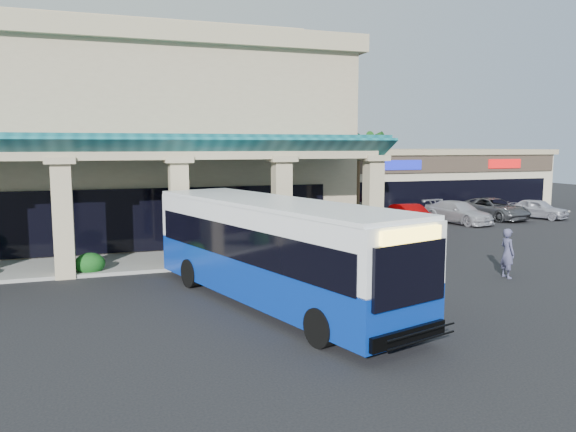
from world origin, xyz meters
name	(u,v)px	position (x,y,z in m)	size (l,w,h in m)	color
ground	(288,294)	(0.00, 0.00, 0.00)	(110.00, 110.00, 0.00)	black
main_building	(61,137)	(-8.00, 16.00, 5.67)	(30.80, 14.80, 11.35)	tan
arcade	(52,203)	(-8.00, 6.80, 2.85)	(30.00, 6.20, 5.70)	#0F525C
strip_mall	(396,178)	(18.00, 24.00, 2.45)	(22.50, 12.50, 4.90)	beige
palm_0	(365,179)	(8.50, 11.00, 3.30)	(2.40, 2.40, 6.60)	#11390F
palm_1	(358,182)	(9.50, 14.00, 2.90)	(2.40, 2.40, 5.80)	#11390F
broadleaf_tree	(301,185)	(7.50, 19.00, 2.41)	(2.60, 2.60, 4.81)	#104812
transit_bus	(274,253)	(-0.82, -1.00, 1.72)	(2.86, 12.29, 3.43)	#092FA2
pedestrian	(507,253)	(9.01, -0.44, 0.98)	(0.72, 0.47, 1.97)	#434363
car_silver	(371,214)	(10.41, 13.86, 0.84)	(1.98, 4.93, 1.68)	#A7A7A7
car_white	(410,215)	(12.90, 13.19, 0.72)	(1.52, 4.36, 1.44)	#8A0203
car_red	(458,212)	(16.80, 13.55, 0.74)	(2.07, 5.08, 1.48)	#B0B0B9
car_gray	(493,209)	(20.46, 14.52, 0.75)	(2.48, 5.38, 1.50)	#484A4F
car_extra	(538,209)	(23.76, 13.84, 0.70)	(1.65, 4.11, 1.40)	#B5B6C5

